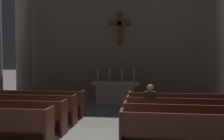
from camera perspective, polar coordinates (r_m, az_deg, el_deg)
pew_left_row_2 at (r=7.35m, az=-23.90°, el=-10.07°), size 3.33×0.50×0.95m
pew_left_row_3 at (r=8.20m, az=-20.19°, el=-8.72°), size 3.33×0.50×0.95m
pew_left_row_4 at (r=9.08m, az=-17.21°, el=-7.60°), size 3.33×0.50×0.95m
pew_right_row_1 at (r=5.46m, az=20.18°, el=-14.40°), size 3.33×0.50×0.95m
pew_right_row_2 at (r=6.40m, az=18.23°, el=-11.85°), size 3.33×0.50×0.95m
pew_right_row_3 at (r=7.36m, az=16.80°, el=-9.96°), size 3.33×0.50×0.95m
pew_right_row_4 at (r=8.33m, az=15.71°, el=-8.49°), size 3.33×0.50×0.95m
column_left_third at (r=13.23m, az=-20.59°, el=6.07°), size 1.17×1.17×6.00m
column_right_third at (r=12.20m, az=25.13°, el=6.31°), size 1.17×1.17×6.00m
altar at (r=11.14m, az=0.89°, el=-5.34°), size 2.20×0.90×1.01m
candlestick_outer_left at (r=11.21m, az=-3.43°, el=-1.85°), size 0.16×0.16×0.62m
candlestick_inner_left at (r=11.11m, az=-0.64°, el=-1.88°), size 0.16×0.16×0.62m
candlestick_inner_right at (r=11.04m, az=2.44°, el=-1.91°), size 0.16×0.16×0.62m
candlestick_outer_right at (r=11.00m, az=5.29°, el=-1.93°), size 0.16×0.16×0.62m
apse_with_cross at (r=13.05m, az=1.94°, el=8.42°), size 11.11×0.46×6.80m
lone_worshipper at (r=7.27m, az=9.18°, el=-8.31°), size 0.32×0.43×1.32m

